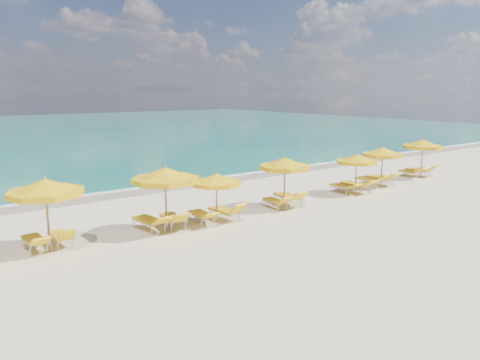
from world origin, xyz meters
TOP-DOWN VIEW (x-y plane):
  - ground_plane at (0.00, 0.00)m, footprint 120.00×120.00m
  - ocean at (0.00, 48.00)m, footprint 120.00×80.00m
  - wet_sand_band at (0.00, 7.40)m, footprint 120.00×2.60m
  - foam_line at (0.00, 8.20)m, footprint 120.00×1.20m
  - whitecap_near at (-6.00, 17.00)m, footprint 14.00×0.36m
  - whitecap_far at (8.00, 24.00)m, footprint 18.00×0.30m
  - umbrella_1 at (-8.94, 0.20)m, footprint 2.61×2.61m
  - umbrella_2 at (-4.79, -0.27)m, footprint 3.34×3.34m
  - umbrella_3 at (-2.52, -0.30)m, footprint 2.19×2.19m
  - umbrella_4 at (1.31, -0.13)m, footprint 2.90×2.90m
  - umbrella_5 at (6.25, -0.16)m, footprint 2.77×2.77m
  - umbrella_6 at (8.89, 0.22)m, footprint 2.85×2.85m
  - umbrella_7 at (13.09, 0.43)m, footprint 3.16×3.16m
  - lounger_1_left at (-9.33, 0.57)m, footprint 0.61×1.80m
  - lounger_1_right at (-8.47, 0.59)m, footprint 0.58×1.64m
  - lounger_2_left at (-5.21, 0.32)m, footprint 0.88×2.07m
  - lounger_2_right at (-4.29, 0.16)m, footprint 0.89×1.96m
  - lounger_3_left at (-3.07, -0.02)m, footprint 0.81×1.92m
  - lounger_3_right at (-1.99, -0.12)m, footprint 0.80×1.87m
  - lounger_4_left at (0.93, 0.04)m, footprint 0.65×1.71m
  - lounger_4_right at (1.84, 0.17)m, footprint 0.97×2.09m
  - lounger_5_left at (5.87, 0.38)m, footprint 0.70×1.86m
  - lounger_5_right at (6.62, 0.12)m, footprint 0.73×2.06m
  - lounger_6_left at (8.36, 0.57)m, footprint 0.75×1.99m
  - lounger_6_right at (9.33, 0.60)m, footprint 0.67×1.98m
  - lounger_7_left at (12.73, 1.01)m, footprint 0.61×1.58m
  - lounger_7_right at (13.50, 0.82)m, footprint 0.80×1.95m

SIDE VIEW (x-z plane):
  - ground_plane at x=0.00m, z-range 0.00..0.00m
  - ocean at x=0.00m, z-range -0.15..0.15m
  - wet_sand_band at x=0.00m, z-range -0.01..0.01m
  - foam_line at x=0.00m, z-range -0.01..0.01m
  - whitecap_near at x=-6.00m, z-range -0.03..0.03m
  - whitecap_far at x=8.00m, z-range -0.03..0.03m
  - lounger_7_left at x=12.73m, z-range -0.19..0.59m
  - lounger_4_left at x=0.93m, z-range -0.17..0.58m
  - lounger_1_right at x=-8.47m, z-range -0.19..0.61m
  - lounger_5_left at x=5.87m, z-range -0.12..0.54m
  - lounger_1_left at x=-9.33m, z-range -0.15..0.59m
  - lounger_3_left at x=-3.07m, z-range -0.14..0.58m
  - lounger_2_right at x=-4.29m, z-range -0.19..0.65m
  - lounger_3_right at x=-1.99m, z-range -0.22..0.68m
  - lounger_7_right at x=13.50m, z-range -0.19..0.66m
  - lounger_6_right at x=9.33m, z-range -0.18..0.66m
  - lounger_2_left at x=-5.21m, z-range -0.17..0.66m
  - lounger_6_left at x=8.36m, z-range -0.20..0.69m
  - lounger_5_right at x=6.62m, z-range -0.17..0.66m
  - lounger_4_right at x=1.84m, z-range -0.20..0.69m
  - umbrella_3 at x=-2.52m, z-range 0.74..2.82m
  - umbrella_5 at x=6.25m, z-range 0.76..2.90m
  - umbrella_6 at x=8.89m, z-range 0.80..3.07m
  - umbrella_4 at x=1.31m, z-range 0.85..3.25m
  - umbrella_7 at x=13.09m, z-range 0.86..3.28m
  - umbrella_1 at x=-8.94m, z-range 0.90..3.45m
  - umbrella_2 at x=-4.79m, z-range 0.91..3.50m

